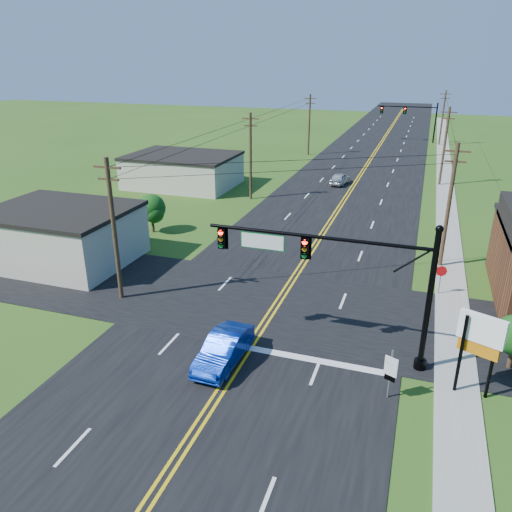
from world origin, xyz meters
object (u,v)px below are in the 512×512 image
(blue_car, at_px, (224,350))
(signal_mast_far, at_px, (410,115))
(route_sign, at_px, (390,371))
(stop_sign, at_px, (441,274))
(signal_mast_main, at_px, (335,269))

(blue_car, bearing_deg, signal_mast_far, 88.12)
(route_sign, xyz_separation_m, stop_sign, (2.18, 11.83, -0.01))
(blue_car, bearing_deg, signal_mast_main, 30.22)
(signal_mast_far, distance_m, blue_car, 74.89)
(stop_sign, bearing_deg, signal_mast_main, -129.19)
(signal_mast_main, distance_m, blue_car, 6.84)
(blue_car, height_order, route_sign, route_sign)
(blue_car, relative_size, route_sign, 1.83)
(signal_mast_main, bearing_deg, stop_sign, 59.27)
(route_sign, bearing_deg, blue_car, -157.46)
(signal_mast_far, bearing_deg, blue_car, -93.82)
(stop_sign, bearing_deg, signal_mast_far, 86.30)
(signal_mast_far, bearing_deg, signal_mast_main, -90.08)
(signal_mast_main, distance_m, signal_mast_far, 72.00)
(signal_mast_main, xyz_separation_m, blue_car, (-4.89, -2.63, -3.99))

